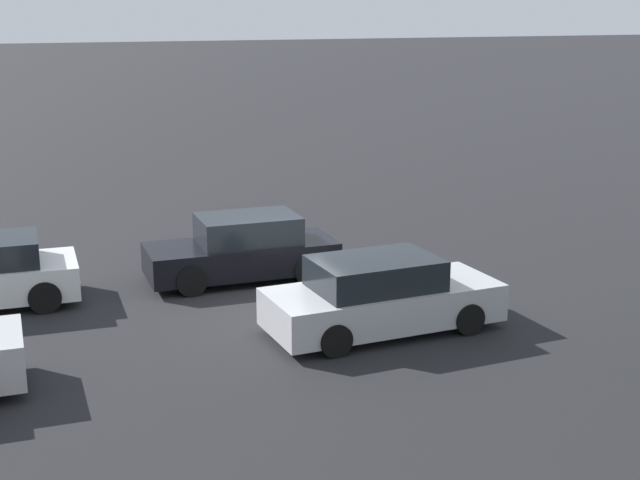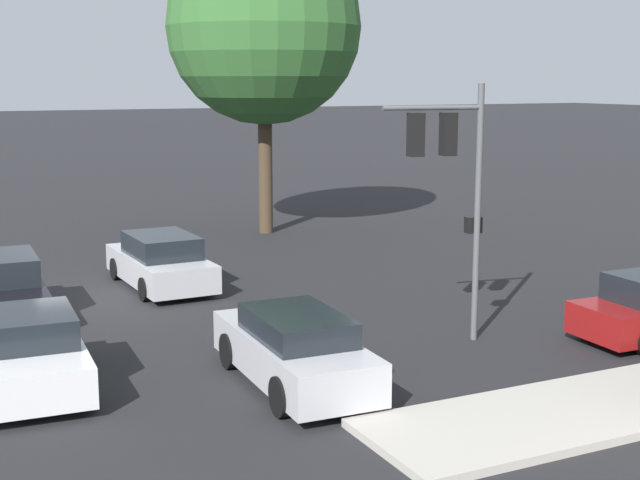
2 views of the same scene
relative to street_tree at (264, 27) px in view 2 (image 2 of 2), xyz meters
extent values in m
plane|color=black|center=(8.07, -8.36, -7.50)|extent=(300.00, 300.00, 0.00)
cylinder|color=#423323|center=(0.00, 0.00, -5.06)|extent=(0.52, 0.52, 4.89)
sphere|color=#33662D|center=(0.00, 0.00, 0.02)|extent=(7.02, 7.02, 7.02)
cylinder|color=#515456|center=(14.90, -1.24, -4.71)|extent=(0.14, 0.14, 5.58)
cylinder|color=#515456|center=(14.72, -2.32, -2.43)|extent=(0.46, 2.18, 0.10)
cube|color=black|center=(14.78, -1.96, -2.98)|extent=(0.35, 0.35, 0.90)
sphere|color=red|center=(14.59, -1.93, -2.68)|extent=(0.20, 0.20, 0.20)
sphere|color=#99660F|center=(14.59, -1.93, -2.98)|extent=(0.20, 0.20, 0.20)
sphere|color=#0F511E|center=(14.59, -1.93, -3.28)|extent=(0.20, 0.20, 0.20)
cube|color=black|center=(14.66, -2.68, -2.98)|extent=(0.35, 0.35, 0.90)
sphere|color=red|center=(14.47, -2.65, -2.68)|extent=(0.20, 0.20, 0.20)
sphere|color=#99660F|center=(14.47, -2.65, -2.98)|extent=(0.20, 0.20, 0.20)
sphere|color=#0F511E|center=(14.47, -2.65, -3.28)|extent=(0.20, 0.20, 0.20)
cube|color=black|center=(14.73, -1.21, -4.97)|extent=(0.28, 0.38, 0.35)
sphere|color=orange|center=(14.59, -1.18, -4.97)|extent=(0.18, 0.18, 0.18)
cube|color=black|center=(8.47, -10.30, -6.97)|extent=(4.42, 1.92, 0.69)
cube|color=black|center=(8.29, -10.29, -6.30)|extent=(2.32, 1.63, 0.63)
cylinder|color=black|center=(9.85, -9.53, -7.16)|extent=(0.69, 0.25, 0.69)
cylinder|color=black|center=(7.15, -9.42, -7.16)|extent=(0.69, 0.25, 0.69)
cube|color=#B7B7BC|center=(6.89, -6.02, -6.96)|extent=(4.63, 1.97, 0.73)
cube|color=black|center=(7.07, -6.01, -6.31)|extent=(2.43, 1.68, 0.59)
cylinder|color=black|center=(5.50, -6.92, -7.19)|extent=(0.63, 0.24, 0.63)
cylinder|color=black|center=(5.45, -5.20, -7.19)|extent=(0.63, 0.24, 0.63)
cylinder|color=black|center=(8.34, -6.84, -7.19)|extent=(0.63, 0.24, 0.63)
cylinder|color=black|center=(8.28, -5.11, -7.19)|extent=(0.63, 0.24, 0.63)
cube|color=#B7B7BC|center=(15.86, -6.02, -6.92)|extent=(4.61, 1.88, 0.77)
cube|color=black|center=(16.04, -6.03, -6.30)|extent=(2.42, 1.59, 0.47)
cylinder|color=black|center=(14.42, -6.77, -7.15)|extent=(0.72, 0.25, 0.71)
cylinder|color=black|center=(14.48, -5.17, -7.15)|extent=(0.72, 0.25, 0.71)
cylinder|color=black|center=(17.24, -6.88, -7.15)|extent=(0.72, 0.25, 0.71)
cylinder|color=black|center=(17.30, -5.28, -7.15)|extent=(0.72, 0.25, 0.71)
cube|color=silver|center=(14.07, -10.51, -6.96)|extent=(3.93, 2.08, 0.72)
cube|color=black|center=(13.92, -10.51, -6.32)|extent=(2.08, 1.75, 0.56)
cylinder|color=black|center=(15.31, -9.71, -7.16)|extent=(0.69, 0.26, 0.68)
cylinder|color=black|center=(12.94, -9.57, -7.16)|extent=(0.69, 0.26, 0.68)
cylinder|color=black|center=(15.82, 1.37, -7.19)|extent=(0.24, 0.63, 0.63)
camera|label=1|loc=(14.19, 8.82, -1.34)|focal=50.00mm
camera|label=2|loc=(30.45, -12.58, -1.85)|focal=50.00mm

